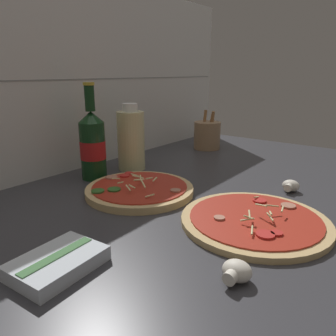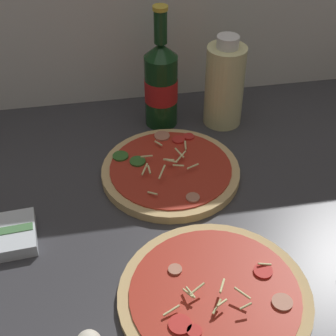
% 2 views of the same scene
% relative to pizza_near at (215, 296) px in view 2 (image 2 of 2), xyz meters
% --- Properties ---
extents(counter_slab, '(1.60, 0.90, 0.03)m').
position_rel_pizza_near_xyz_m(counter_slab, '(0.03, 0.15, -0.02)').
color(counter_slab, '#38383D').
rests_on(counter_slab, ground).
extents(pizza_near, '(0.30, 0.30, 0.05)m').
position_rel_pizza_near_xyz_m(pizza_near, '(0.00, 0.00, 0.00)').
color(pizza_near, tan).
rests_on(pizza_near, counter_slab).
extents(pizza_far, '(0.27, 0.27, 0.05)m').
position_rel_pizza_near_xyz_m(pizza_far, '(-0.01, 0.30, 0.00)').
color(pizza_far, tan).
rests_on(pizza_far, counter_slab).
extents(beer_bottle, '(0.07, 0.07, 0.27)m').
position_rel_pizza_near_xyz_m(beer_bottle, '(-0.00, 0.49, 0.09)').
color(beer_bottle, '#143819').
rests_on(beer_bottle, counter_slab).
extents(oil_bottle, '(0.08, 0.08, 0.21)m').
position_rel_pizza_near_xyz_m(oil_bottle, '(0.13, 0.47, 0.09)').
color(oil_bottle, beige).
rests_on(oil_bottle, counter_slab).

